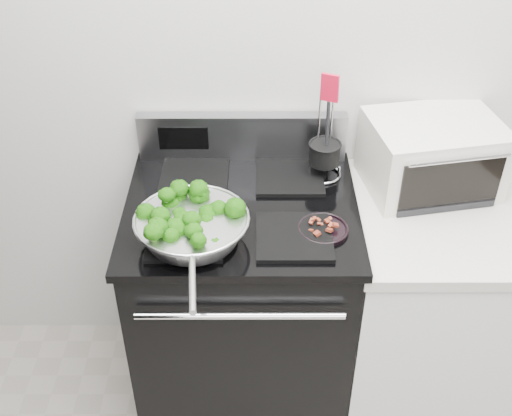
{
  "coord_description": "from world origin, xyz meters",
  "views": [
    {
      "loc": [
        -0.25,
        -0.32,
        2.24
      ],
      "look_at": [
        -0.25,
        1.36,
        0.98
      ],
      "focal_mm": 45.0,
      "sensor_mm": 36.0,
      "label": 1
    }
  ],
  "objects_px": {
    "utensil_holder": "(324,159)",
    "toaster_oven": "(431,155)",
    "skillet": "(192,226)",
    "bacon_plate": "(323,227)",
    "gas_range": "(243,303)"
  },
  "relations": [
    {
      "from": "gas_range",
      "to": "toaster_oven",
      "type": "xyz_separation_m",
      "value": [
        0.66,
        0.17,
        0.56
      ]
    },
    {
      "from": "gas_range",
      "to": "utensil_holder",
      "type": "height_order",
      "value": "utensil_holder"
    },
    {
      "from": "gas_range",
      "to": "skillet",
      "type": "xyz_separation_m",
      "value": [
        -0.15,
        -0.18,
        0.52
      ]
    },
    {
      "from": "bacon_plate",
      "to": "utensil_holder",
      "type": "distance_m",
      "value": 0.32
    },
    {
      "from": "gas_range",
      "to": "bacon_plate",
      "type": "height_order",
      "value": "gas_range"
    },
    {
      "from": "gas_range",
      "to": "skillet",
      "type": "height_order",
      "value": "gas_range"
    },
    {
      "from": "skillet",
      "to": "utensil_holder",
      "type": "xyz_separation_m",
      "value": [
        0.44,
        0.36,
        0.02
      ]
    },
    {
      "from": "skillet",
      "to": "bacon_plate",
      "type": "height_order",
      "value": "skillet"
    },
    {
      "from": "skillet",
      "to": "utensil_holder",
      "type": "height_order",
      "value": "utensil_holder"
    },
    {
      "from": "gas_range",
      "to": "skillet",
      "type": "bearing_deg",
      "value": -129.06
    },
    {
      "from": "bacon_plate",
      "to": "gas_range",
      "type": "bearing_deg",
      "value": 152.73
    },
    {
      "from": "gas_range",
      "to": "toaster_oven",
      "type": "relative_size",
      "value": 2.29
    },
    {
      "from": "utensil_holder",
      "to": "toaster_oven",
      "type": "relative_size",
      "value": 0.81
    },
    {
      "from": "bacon_plate",
      "to": "toaster_oven",
      "type": "relative_size",
      "value": 0.33
    },
    {
      "from": "bacon_plate",
      "to": "utensil_holder",
      "type": "bearing_deg",
      "value": 85.21
    }
  ]
}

